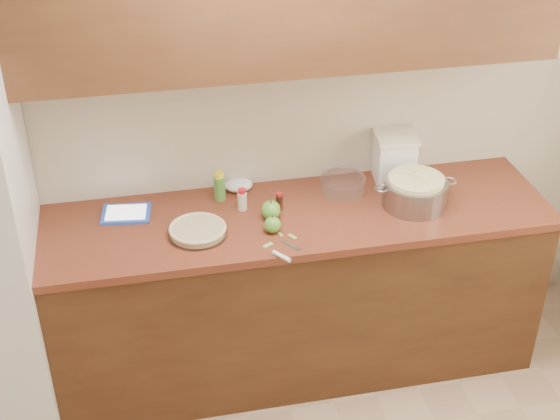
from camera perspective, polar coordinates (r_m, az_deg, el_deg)
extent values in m
plane|color=beige|center=(3.76, -1.36, 7.09)|extent=(3.60, 0.00, 3.60)
cube|color=#4E2D16|center=(3.94, -0.32, -6.31)|extent=(2.60, 0.65, 0.88)
cube|color=brown|center=(3.68, -0.35, -0.67)|extent=(2.64, 0.68, 0.04)
cylinder|color=silver|center=(3.54, -6.04, -1.55)|extent=(0.27, 0.27, 0.04)
cylinder|color=#D4BE86|center=(3.54, -6.04, -1.53)|extent=(0.24, 0.24, 0.03)
torus|color=#D4BE86|center=(3.53, -6.05, -1.34)|extent=(0.26, 0.26, 0.02)
cylinder|color=gray|center=(3.77, 9.85, 1.20)|extent=(0.30, 0.30, 0.13)
torus|color=gray|center=(3.69, 7.48, 1.59)|extent=(0.07, 0.07, 0.01)
torus|color=gray|center=(3.80, 12.27, 2.08)|extent=(0.07, 0.07, 0.01)
cylinder|color=#FFEFAB|center=(3.76, 9.87, 1.42)|extent=(0.27, 0.27, 0.14)
cube|color=white|center=(3.95, 8.35, 3.71)|extent=(0.21, 0.21, 0.23)
cube|color=#F8EDC7|center=(3.89, 8.49, 5.33)|extent=(0.22, 0.22, 0.02)
cube|color=blue|center=(3.74, -11.20, -0.27)|extent=(0.25, 0.20, 0.01)
cube|color=white|center=(3.73, -11.21, -0.16)|extent=(0.20, 0.16, 0.00)
cube|color=gray|center=(3.46, 0.80, -2.62)|extent=(0.08, 0.10, 0.00)
cylinder|color=white|center=(3.37, 0.11, -3.39)|extent=(0.07, 0.09, 0.02)
cylinder|color=#4C8C38|center=(3.77, -4.43, 1.60)|extent=(0.05, 0.05, 0.12)
cylinder|color=yellow|center=(3.73, -4.48, 2.59)|extent=(0.05, 0.05, 0.03)
cylinder|color=beige|center=(3.69, -2.78, 0.66)|extent=(0.04, 0.04, 0.09)
cylinder|color=red|center=(3.67, -2.80, 1.40)|extent=(0.04, 0.04, 0.02)
cylinder|color=black|center=(3.69, -0.06, 0.54)|extent=(0.03, 0.03, 0.08)
cylinder|color=red|center=(3.67, -0.06, 1.16)|extent=(0.03, 0.03, 0.02)
cylinder|color=silver|center=(3.85, 4.60, 1.86)|extent=(0.21, 0.21, 0.08)
torus|color=silver|center=(3.83, 4.62, 2.36)|extent=(0.23, 0.23, 0.01)
ellipsoid|color=white|center=(3.86, -3.06, 1.84)|extent=(0.17, 0.15, 0.06)
sphere|color=#50922B|center=(3.62, -0.67, -0.11)|extent=(0.09, 0.09, 0.09)
cylinder|color=#3F2D19|center=(3.59, -0.67, 0.55)|extent=(0.01, 0.01, 0.01)
sphere|color=#50922B|center=(3.62, -0.66, 0.01)|extent=(0.09, 0.09, 0.09)
cylinder|color=#3F2D19|center=(3.60, -0.67, 0.71)|extent=(0.01, 0.01, 0.01)
sphere|color=#50922B|center=(3.53, -0.55, -1.09)|extent=(0.08, 0.08, 0.08)
cylinder|color=#3F2D19|center=(3.50, -0.56, -0.47)|extent=(0.01, 0.01, 0.01)
cube|color=#8CBC5B|center=(3.46, -0.89, -2.58)|extent=(0.05, 0.04, 0.00)
cube|color=#8CBC5B|center=(3.53, 0.03, -1.79)|extent=(0.02, 0.03, 0.00)
cube|color=#8CBC5B|center=(3.52, 0.92, -1.94)|extent=(0.04, 0.05, 0.00)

